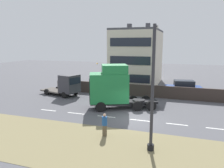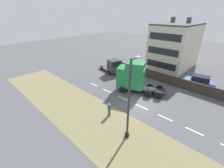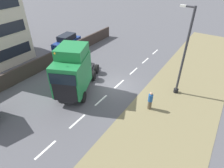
% 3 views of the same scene
% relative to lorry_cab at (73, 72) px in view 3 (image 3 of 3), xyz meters
% --- Properties ---
extents(ground_plane, '(120.00, 120.00, 0.00)m').
position_rel_lorry_cab_xyz_m(ground_plane, '(-2.72, -2.89, -2.34)').
color(ground_plane, '#515156').
rests_on(ground_plane, ground).
extents(grass_verge, '(7.00, 44.00, 0.01)m').
position_rel_lorry_cab_xyz_m(grass_verge, '(-8.72, -2.89, -2.34)').
color(grass_verge, olive).
rests_on(grass_verge, ground).
extents(lane_markings, '(0.16, 21.00, 0.00)m').
position_rel_lorry_cab_xyz_m(lane_markings, '(-2.72, -3.59, -2.34)').
color(lane_markings, white).
rests_on(lane_markings, ground).
extents(boundary_wall, '(0.25, 24.00, 1.58)m').
position_rel_lorry_cab_xyz_m(boundary_wall, '(6.28, -2.89, -1.55)').
color(boundary_wall, '#382D28').
rests_on(boundary_wall, ground).
extents(lorry_cab, '(5.03, 7.31, 4.81)m').
position_rel_lorry_cab_xyz_m(lorry_cab, '(0.00, 0.00, 0.00)').
color(lorry_cab, black).
rests_on(lorry_cab, ground).
extents(parked_car, '(2.50, 4.76, 2.14)m').
position_rel_lorry_cab_xyz_m(parked_car, '(8.04, -7.13, -1.31)').
color(parked_car, navy).
rests_on(parked_car, ground).
extents(lamp_post, '(1.34, 0.44, 7.91)m').
position_rel_lorry_cab_xyz_m(lamp_post, '(-8.01, -5.36, 1.22)').
color(lamp_post, black).
rests_on(lamp_post, ground).
extents(pedestrian, '(0.39, 0.39, 1.72)m').
position_rel_lorry_cab_xyz_m(pedestrian, '(-6.87, -1.77, -1.50)').
color(pedestrian, brown).
rests_on(pedestrian, ground).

